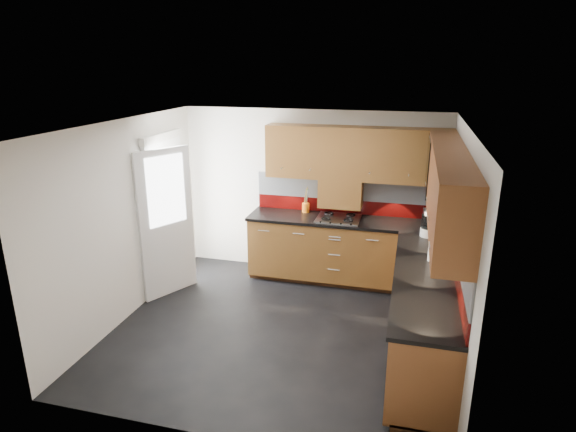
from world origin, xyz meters
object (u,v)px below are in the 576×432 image
(gas_hob, at_px, (338,218))
(toaster, at_px, (433,216))
(food_processor, at_px, (429,225))
(utensil_pot, at_px, (306,206))

(gas_hob, relative_size, toaster, 2.17)
(toaster, bearing_deg, gas_hob, -172.30)
(food_processor, bearing_deg, toaster, 82.26)
(gas_hob, xyz_separation_m, food_processor, (1.19, -0.39, 0.13))
(toaster, bearing_deg, utensil_pot, 178.16)
(gas_hob, bearing_deg, food_processor, -18.12)
(gas_hob, height_order, toaster, toaster)
(utensil_pot, xyz_separation_m, food_processor, (1.70, -0.62, 0.06))
(toaster, relative_size, food_processor, 0.86)
(utensil_pot, height_order, toaster, utensil_pot)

